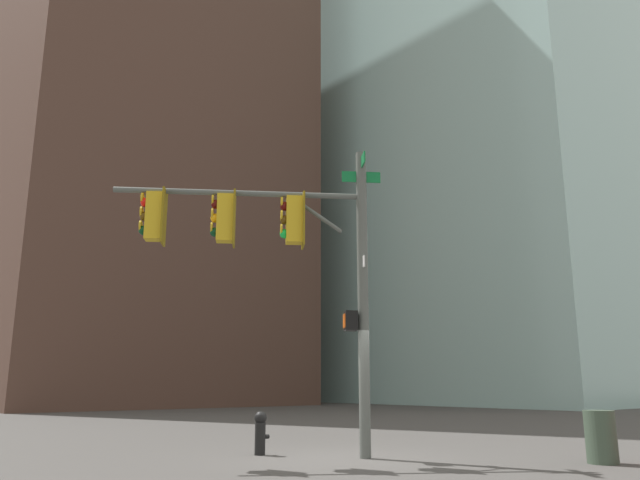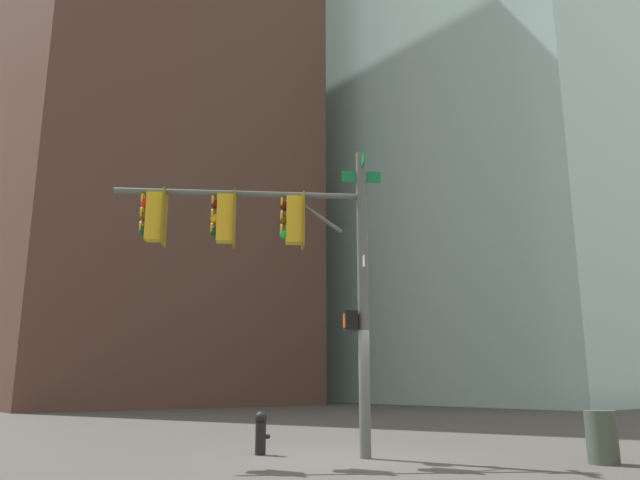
% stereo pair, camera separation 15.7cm
% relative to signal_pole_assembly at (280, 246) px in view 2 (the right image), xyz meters
% --- Properties ---
extents(ground_plane, '(200.00, 200.00, 0.00)m').
position_rel_signal_pole_assembly_xyz_m(ground_plane, '(1.06, -0.73, -4.24)').
color(ground_plane, '#423F3D').
extents(signal_pole_assembly, '(4.72, 3.37, 6.37)m').
position_rel_signal_pole_assembly_xyz_m(signal_pole_assembly, '(0.00, 0.00, 0.00)').
color(signal_pole_assembly, '#4C514C').
rests_on(signal_pole_assembly, ground_plane).
extents(fire_hydrant, '(0.34, 0.26, 0.87)m').
position_rel_signal_pole_assembly_xyz_m(fire_hydrant, '(0.18, 0.84, -3.77)').
color(fire_hydrant, black).
rests_on(fire_hydrant, ground_plane).
extents(litter_bin, '(0.56, 0.56, 0.95)m').
position_rel_signal_pole_assembly_xyz_m(litter_bin, '(4.21, -4.38, -3.77)').
color(litter_bin, '#384738').
rests_on(litter_bin, ground_plane).
extents(building_brick_nearside, '(20.31, 19.69, 47.55)m').
position_rel_signal_pole_assembly_xyz_m(building_brick_nearside, '(11.06, 33.93, 19.54)').
color(building_brick_nearside, '#4C3328').
rests_on(building_brick_nearside, ground_plane).
extents(building_brick_midblock, '(19.39, 14.91, 29.07)m').
position_rel_signal_pole_assembly_xyz_m(building_brick_midblock, '(16.85, 45.83, 10.30)').
color(building_brick_midblock, '#845B47').
rests_on(building_brick_midblock, ground_plane).
extents(building_glass_tower, '(26.74, 29.36, 56.50)m').
position_rel_signal_pole_assembly_xyz_m(building_glass_tower, '(38.85, 21.86, 24.01)').
color(building_glass_tower, '#9EC6C1').
rests_on(building_glass_tower, ground_plane).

